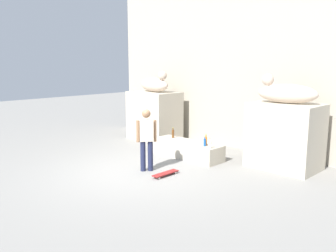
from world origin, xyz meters
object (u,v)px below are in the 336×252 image
(statue_reclining_right, at_px, (286,93))
(bottle_orange, at_px, (206,141))
(statue_reclining_left, at_px, (155,84))
(skateboard, at_px, (166,173))
(bottle_blue, at_px, (205,142))
(skater, at_px, (146,137))
(bottle_clear, at_px, (210,144))
(bottle_brown, at_px, (173,134))

(statue_reclining_right, bearing_deg, bottle_orange, 18.55)
(statue_reclining_left, bearing_deg, skateboard, -29.70)
(bottle_blue, bearing_deg, bottle_orange, 116.55)
(bottle_orange, height_order, bottle_blue, bottle_orange)
(skater, height_order, bottle_blue, skater)
(skateboard, distance_m, bottle_blue, 1.74)
(skater, relative_size, bottle_clear, 5.58)
(bottle_orange, bearing_deg, skater, -106.86)
(statue_reclining_right, bearing_deg, skateboard, 48.04)
(bottle_orange, bearing_deg, bottle_blue, -63.45)
(skater, xyz_separation_m, bottle_clear, (0.90, 1.58, -0.31))
(bottle_orange, relative_size, bottle_clear, 1.06)
(skater, relative_size, bottle_brown, 5.11)
(skater, bearing_deg, bottle_clear, 6.48)
(statue_reclining_left, relative_size, bottle_brown, 5.12)
(skateboard, bearing_deg, bottle_orange, 3.31)
(bottle_blue, bearing_deg, statue_reclining_left, 160.94)
(skater, distance_m, bottle_brown, 2.08)
(bottle_orange, relative_size, bottle_brown, 0.97)
(bottle_blue, bearing_deg, bottle_brown, 172.59)
(bottle_clear, bearing_deg, statue_reclining_left, 160.64)
(statue_reclining_left, relative_size, bottle_clear, 5.59)
(statue_reclining_left, height_order, bottle_clear, statue_reclining_left)
(statue_reclining_left, height_order, bottle_brown, statue_reclining_left)
(bottle_blue, bearing_deg, skater, -110.20)
(skater, distance_m, skateboard, 1.09)
(statue_reclining_left, height_order, skater, statue_reclining_left)
(statue_reclining_right, xyz_separation_m, skater, (-2.44, -2.84, -1.16))
(statue_reclining_left, height_order, bottle_orange, statue_reclining_left)
(skater, distance_m, bottle_orange, 1.93)
(bottle_clear, bearing_deg, bottle_blue, 157.07)
(skater, distance_m, bottle_blue, 1.83)
(statue_reclining_left, bearing_deg, bottle_brown, -17.26)
(bottle_brown, height_order, bottle_blue, bottle_brown)
(skateboard, relative_size, bottle_blue, 2.79)
(bottle_orange, bearing_deg, skateboard, -86.14)
(statue_reclining_left, relative_size, skater, 1.00)
(statue_reclining_right, distance_m, bottle_blue, 2.61)
(statue_reclining_left, height_order, bottle_blue, statue_reclining_left)
(bottle_clear, bearing_deg, bottle_brown, 170.01)
(skateboard, height_order, bottle_blue, bottle_blue)
(skater, bearing_deg, statue_reclining_right, -4.62)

